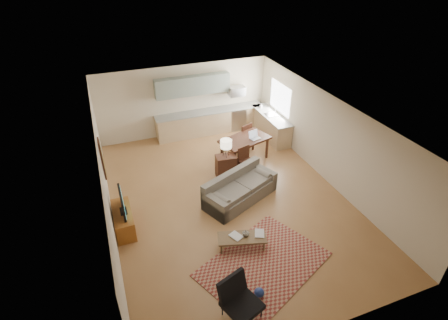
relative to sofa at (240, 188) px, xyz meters
name	(u,v)px	position (x,y,z in m)	size (l,w,h in m)	color
room	(228,159)	(-0.33, 0.18, 0.94)	(9.00, 9.00, 9.00)	olive
kitchen_counter_back	(210,121)	(0.57, 4.36, 0.05)	(4.26, 0.64, 0.92)	tan
kitchen_counter_right	(271,126)	(2.60, 3.18, 0.05)	(0.64, 2.26, 0.92)	tan
kitchen_range	(236,117)	(1.67, 4.36, 0.04)	(0.62, 0.62, 0.90)	#A5A8AD
kitchen_microwave	(237,91)	(1.67, 4.38, 1.14)	(0.62, 0.40, 0.35)	#A5A8AD
upper_cabinets	(193,85)	(-0.03, 4.51, 1.54)	(2.80, 0.34, 0.70)	gray
window_right	(280,98)	(2.90, 3.18, 1.14)	(0.02, 1.40, 1.05)	white
wall_art_left	(102,159)	(-3.54, 1.08, 1.14)	(0.06, 0.42, 1.10)	olive
triptych	(181,91)	(-0.43, 4.65, 1.34)	(1.70, 0.04, 0.50)	beige
rug	(263,264)	(-0.45, -2.45, -0.40)	(2.85, 1.97, 0.02)	maroon
sofa	(240,188)	(0.00, 0.00, 0.00)	(2.35, 1.02, 0.82)	#625B4F
coffee_table	(242,242)	(-0.71, -1.77, -0.23)	(1.18, 0.47, 0.36)	#513B21
book_a	(233,239)	(-0.95, -1.75, -0.04)	(0.34, 0.38, 0.03)	maroon
book_b	(255,233)	(-0.37, -1.77, -0.05)	(0.34, 0.38, 0.02)	navy
vase	(246,233)	(-0.61, -1.75, 0.03)	(0.17, 0.17, 0.17)	black
armchair	(242,302)	(-1.45, -3.49, 0.03)	(0.77, 0.77, 0.88)	black
tv_credenza	(123,220)	(-3.32, -0.05, -0.13)	(0.47, 1.23, 0.57)	brown
tv	(122,203)	(-3.27, -0.05, 0.44)	(0.09, 0.94, 0.57)	black
console_table	(226,166)	(0.05, 1.28, -0.04)	(0.63, 0.42, 0.74)	#331910
table_lamp	(226,148)	(0.05, 1.28, 0.62)	(0.36, 0.36, 0.59)	beige
dining_table	(245,149)	(0.99, 1.96, 0.01)	(1.64, 0.94, 0.83)	#331910
dining_chair_near	(247,162)	(0.72, 1.14, 0.06)	(0.45, 0.47, 0.95)	#331910
dining_chair_far	(242,135)	(1.25, 2.78, 0.10)	(0.48, 0.51, 1.01)	#331910
laptop	(255,135)	(1.31, 1.85, 0.55)	(0.35, 0.26, 0.26)	#A5A8AD
soap_bottle	(261,106)	(2.50, 3.88, 0.61)	(0.10, 0.10, 0.19)	beige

